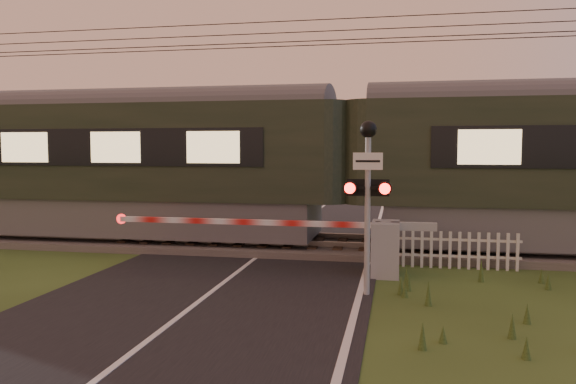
% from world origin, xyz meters
% --- Properties ---
extents(ground, '(160.00, 160.00, 0.00)m').
position_xyz_m(ground, '(0.00, 0.00, 0.00)').
color(ground, '#2B3E17').
rests_on(ground, ground).
extents(road, '(6.00, 140.00, 0.03)m').
position_xyz_m(road, '(0.02, -0.23, 0.01)').
color(road, black).
rests_on(road, ground).
extents(track_bed, '(140.00, 3.40, 0.39)m').
position_xyz_m(track_bed, '(0.00, 6.50, 0.07)').
color(track_bed, '#47423D').
rests_on(track_bed, ground).
extents(overhead_wires, '(120.00, 0.62, 0.62)m').
position_xyz_m(overhead_wires, '(0.00, 6.50, 5.72)').
color(overhead_wires, black).
rests_on(overhead_wires, ground).
extents(train, '(43.82, 3.02, 4.09)m').
position_xyz_m(train, '(2.16, 6.50, 2.32)').
color(train, '#5E5E62').
rests_on(train, ground).
extents(boom_gate, '(7.27, 0.90, 1.19)m').
position_xyz_m(boom_gate, '(2.84, 3.60, 0.66)').
color(boom_gate, gray).
rests_on(boom_gate, ground).
extents(crossing_signal, '(0.82, 0.35, 3.22)m').
position_xyz_m(crossing_signal, '(2.88, 1.88, 2.21)').
color(crossing_signal, gray).
rests_on(crossing_signal, ground).
extents(picket_fence, '(2.68, 0.07, 0.84)m').
position_xyz_m(picket_fence, '(4.81, 4.60, 0.43)').
color(picket_fence, silver).
rests_on(picket_fence, ground).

